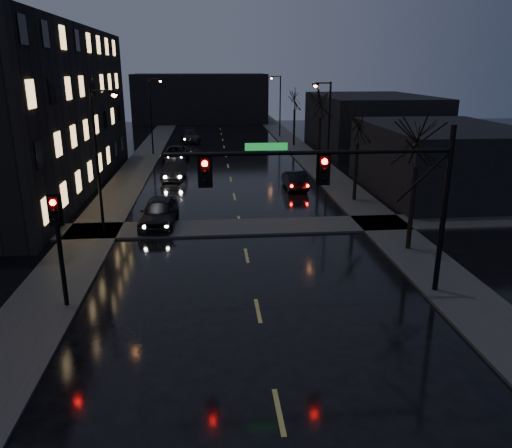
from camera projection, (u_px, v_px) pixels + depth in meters
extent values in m
cube|color=#2D2D2B|center=(134.00, 173.00, 44.33)|extent=(3.00, 140.00, 0.12)
cube|color=#2D2D2B|center=(322.00, 170.00, 45.83)|extent=(3.00, 140.00, 0.12)
cube|color=#2D2D2B|center=(241.00, 227.00, 29.41)|extent=(40.00, 3.00, 0.12)
cube|color=black|center=(9.00, 110.00, 37.08)|extent=(12.00, 30.00, 12.00)
cube|color=black|center=(441.00, 159.00, 37.16)|extent=(10.00, 14.00, 5.00)
cube|color=black|center=(370.00, 122.00, 58.04)|extent=(12.00, 18.00, 6.00)
cube|color=black|center=(201.00, 98.00, 84.46)|extent=(22.00, 10.00, 8.00)
cylinder|color=black|center=(444.00, 213.00, 20.02)|extent=(0.22, 0.22, 7.00)
cylinder|color=black|center=(311.00, 153.00, 18.78)|extent=(11.00, 0.16, 0.16)
cylinder|color=black|center=(424.00, 176.00, 19.48)|extent=(2.05, 0.10, 2.05)
cube|color=#0C591E|center=(266.00, 147.00, 18.56)|extent=(1.60, 0.04, 0.28)
cube|color=black|center=(205.00, 172.00, 18.63)|extent=(0.35, 0.28, 1.05)
sphere|color=#FF0705|center=(205.00, 164.00, 18.38)|extent=(0.22, 0.22, 0.22)
cube|color=black|center=(323.00, 169.00, 19.02)|extent=(0.35, 0.28, 1.05)
sphere|color=#FF0705|center=(325.00, 162.00, 18.77)|extent=(0.22, 0.22, 0.22)
cylinder|color=black|center=(61.00, 255.00, 19.08)|extent=(0.18, 0.18, 4.40)
cube|color=black|center=(55.00, 210.00, 18.54)|extent=(0.35, 0.28, 1.05)
sphere|color=#FF0705|center=(53.00, 203.00, 18.29)|extent=(0.22, 0.22, 0.22)
cylinder|color=black|center=(412.00, 209.00, 25.23)|extent=(0.24, 0.24, 4.40)
cylinder|color=black|center=(356.00, 172.00, 34.77)|extent=(0.24, 0.24, 4.12)
cylinder|color=black|center=(319.00, 143.00, 46.08)|extent=(0.24, 0.24, 4.68)
cylinder|color=black|center=(294.00, 128.00, 59.43)|extent=(0.24, 0.24, 4.29)
cylinder|color=black|center=(98.00, 165.00, 27.06)|extent=(0.16, 0.16, 8.00)
cylinder|color=black|center=(102.00, 91.00, 25.94)|extent=(1.20, 0.10, 0.10)
cube|color=black|center=(114.00, 93.00, 26.02)|extent=(0.50, 0.25, 0.15)
sphere|color=orange|center=(114.00, 95.00, 26.05)|extent=(0.28, 0.28, 0.28)
cylinder|color=black|center=(151.00, 117.00, 52.70)|extent=(0.16, 0.16, 8.00)
cylinder|color=black|center=(155.00, 79.00, 51.58)|extent=(1.20, 0.10, 0.10)
cube|color=black|center=(160.00, 80.00, 51.66)|extent=(0.50, 0.25, 0.15)
sphere|color=orange|center=(160.00, 81.00, 51.69)|extent=(0.28, 0.28, 0.28)
cylinder|color=black|center=(329.00, 134.00, 39.83)|extent=(0.16, 0.16, 8.00)
cylinder|color=black|center=(323.00, 83.00, 38.60)|extent=(1.20, 0.10, 0.10)
cube|color=black|center=(316.00, 84.00, 38.58)|extent=(0.50, 0.25, 0.15)
sphere|color=orange|center=(315.00, 86.00, 38.61)|extent=(0.28, 0.28, 0.28)
cylinder|color=black|center=(280.00, 107.00, 66.42)|extent=(0.16, 0.16, 8.00)
cylinder|color=black|center=(276.00, 76.00, 65.19)|extent=(1.20, 0.10, 0.10)
cube|color=black|center=(271.00, 77.00, 65.17)|extent=(0.50, 0.25, 0.15)
sphere|color=orange|center=(271.00, 78.00, 65.20)|extent=(0.28, 0.28, 0.28)
imported|color=black|center=(159.00, 212.00, 29.65)|extent=(2.29, 5.06, 1.69)
imported|color=black|center=(174.00, 170.00, 42.10)|extent=(2.06, 4.62, 1.47)
imported|color=black|center=(176.00, 153.00, 50.63)|extent=(2.64, 5.28, 1.43)
imported|color=black|center=(191.00, 136.00, 63.21)|extent=(2.84, 5.62, 1.57)
imported|color=black|center=(295.00, 179.00, 38.85)|extent=(1.51, 4.31, 1.42)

